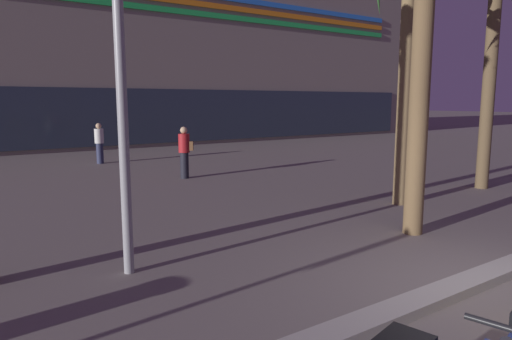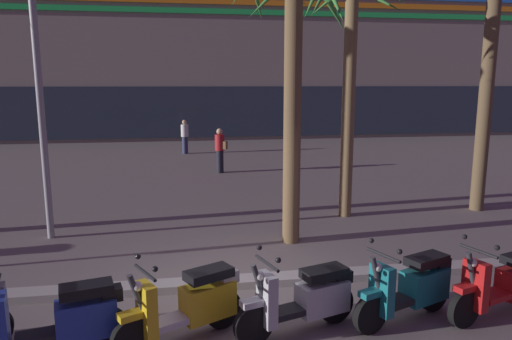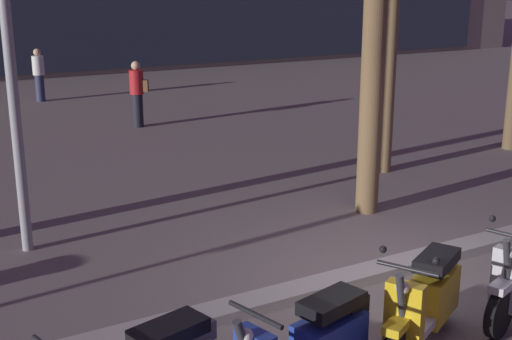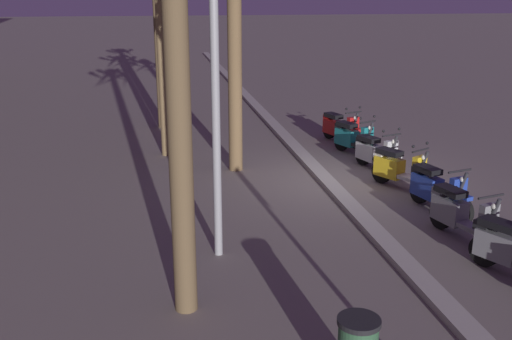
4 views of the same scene
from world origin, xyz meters
name	(u,v)px [view 1 (image 1 of 4)]	position (x,y,z in m)	size (l,w,h in m)	color
ground_plane	(502,297)	(0.00, 0.00, 0.00)	(200.00, 200.00, 0.00)	slate
curb_strip	(472,282)	(0.00, 0.39, 0.06)	(60.00, 0.36, 0.12)	#ADA89E
palm_tree_mid_walkway	(494,6)	(6.60, 4.02, 4.81)	(2.03, 2.15, 6.44)	brown
pedestrian_strolling_near_curb	(184,151)	(0.58, 10.08, 0.84)	(0.45, 0.39, 1.60)	black
pedestrian_by_palm_tree	(99,143)	(-0.62, 15.01, 0.81)	(0.34, 0.34, 1.54)	#2D3351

